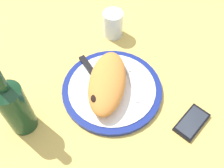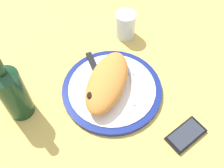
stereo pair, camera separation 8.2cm
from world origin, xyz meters
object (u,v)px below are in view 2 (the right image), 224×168
Objects in this scene: calzone at (107,83)px; wine_bottle at (12,92)px; knife at (96,70)px; plate at (112,89)px; fork at (132,80)px; smartphone at (186,135)px; water_glass at (125,26)px.

wine_bottle is at bearing 106.75° from calzone.
knife is 27.72cm from wine_bottle.
fork reaches higher than plate.
wine_bottle reaches higher than fork.
smartphone is at bearing -127.45° from knife.
calzone is at bearing 168.56° from water_glass.
knife is 1.65× the size of smartphone.
fork is 0.76× the size of knife.
plate reaches higher than smartphone.
calzone is 28.13cm from smartphone.
water_glass is at bearing -8.46° from plate.
wine_bottle reaches higher than calzone.
knife is at bearing 41.20° from plate.
smartphone is (-21.49, -28.06, -1.80)cm from knife.
calzone reaches higher than smartphone.
plate is 3.22× the size of water_glass.
wine_bottle reaches higher than knife.
knife is (7.13, 4.31, -2.78)cm from calzone.
wine_bottle is at bearing 108.58° from fork.
plate is 1.21× the size of calzone.
calzone is 8.79cm from knife.
plate is 26.51cm from water_glass.
knife reaches higher than plate.
knife is at bearing 73.54° from fork.
calzone is 27.05cm from water_glass.
wine_bottle is at bearing 106.84° from plate.
fork is at bearing -65.60° from calzone.
fork is 1.61× the size of water_glass.
wine_bottle is (-7.87, 26.16, 5.36)cm from calzone.
calzone is 0.98× the size of wine_bottle.
smartphone is 44.96cm from water_glass.
water_glass is at bearing -11.44° from calzone.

